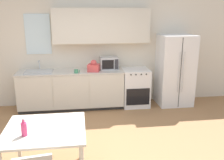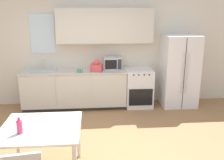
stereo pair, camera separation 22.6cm
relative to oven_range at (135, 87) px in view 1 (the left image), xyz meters
The scene contains 11 objects.
ground_plane 2.37m from the oven_range, 121.85° to the right, with size 12.00×12.00×0.00m, color #9E7047.
wall_back 1.57m from the oven_range, 164.96° to the left, with size 12.00×0.38×2.70m.
kitchen_counter 1.52m from the oven_range, behind, with size 2.42×0.65×0.90m.
oven_range is the anchor object (origin of this frame).
refrigerator 1.05m from the oven_range, ahead, with size 0.81×0.72×1.70m.
kitchen_sink 2.29m from the oven_range, behind, with size 0.62×0.45×0.24m.
microwave 0.87m from the oven_range, behind, with size 0.42×0.37×0.29m.
coffee_mug 1.49m from the oven_range, behind, with size 0.13×0.09×0.08m.
grocery_bag_0 1.15m from the oven_range, behind, with size 0.30×0.28×0.27m.
dining_table 3.15m from the oven_range, 124.96° to the right, with size 1.05×0.97×0.75m.
drink_bottle 3.43m from the oven_range, 126.46° to the right, with size 0.07×0.07×0.24m.
Camera 1 is at (-0.09, -3.68, 2.25)m, focal length 40.00 mm.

